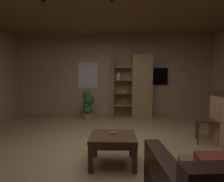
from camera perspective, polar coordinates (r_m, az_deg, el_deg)
name	(u,v)px	position (r m, az deg, el deg)	size (l,w,h in m)	color
floor	(111,154)	(3.20, -0.20, -19.97)	(6.41, 5.72, 0.02)	tan
wall_back	(114,76)	(5.78, 0.64, 4.94)	(6.53, 0.06, 2.65)	tan
window_pane_back	(88,75)	(5.83, -7.92, 5.22)	(0.65, 0.01, 0.85)	white
bookshelf_cabinet	(139,87)	(5.57, 8.84, 1.41)	(1.21, 0.41, 2.00)	#A87F51
coffee_table	(113,141)	(2.73, 0.33, -16.01)	(0.68, 0.58, 0.45)	#4C331E
table_book_0	(114,133)	(2.75, 0.58, -13.60)	(0.10, 0.11, 0.02)	#B22D2D
dining_chair	(213,117)	(3.98, 30.14, -7.40)	(0.54, 0.54, 0.92)	#4C331E
potted_floor_plant	(88,105)	(5.40, -7.94, -4.44)	(0.35, 0.33, 0.87)	#B77051
wall_mounted_tv	(153,76)	(5.84, 13.22, 4.70)	(0.97, 0.06, 0.55)	black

